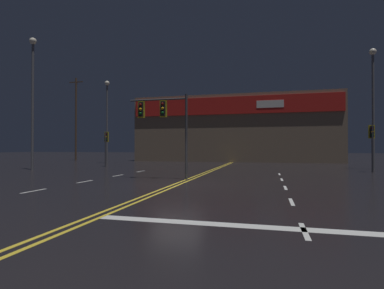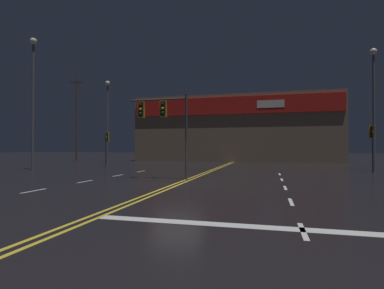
{
  "view_description": "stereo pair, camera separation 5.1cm",
  "coord_description": "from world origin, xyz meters",
  "px_view_note": "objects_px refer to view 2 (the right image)",
  "views": [
    {
      "loc": [
        4.35,
        -14.07,
        1.79
      ],
      "look_at": [
        0.0,
        3.07,
        2.0
      ],
      "focal_mm": 28.0,
      "sensor_mm": 36.0,
      "label": 1
    },
    {
      "loc": [
        4.4,
        -14.05,
        1.79
      ],
      "look_at": [
        0.0,
        3.07,
        2.0
      ],
      "focal_mm": 28.0,
      "sensor_mm": 36.0,
      "label": 2
    }
  ],
  "objects_px": {
    "streetlight_near_left": "(374,93)",
    "streetlight_median_approach": "(33,87)",
    "traffic_signal_corner_northwest": "(107,141)",
    "traffic_signal_median": "(162,116)",
    "streetlight_near_right": "(108,111)",
    "traffic_signal_corner_northeast": "(372,138)"
  },
  "relations": [
    {
      "from": "traffic_signal_median",
      "to": "streetlight_near_right",
      "type": "xyz_separation_m",
      "value": [
        -12.56,
        15.52,
        2.54
      ]
    },
    {
      "from": "streetlight_near_right",
      "to": "traffic_signal_corner_northwest",
      "type": "bearing_deg",
      "value": -60.46
    },
    {
      "from": "traffic_signal_median",
      "to": "streetlight_near_left",
      "type": "distance_m",
      "value": 18.77
    },
    {
      "from": "streetlight_near_right",
      "to": "streetlight_median_approach",
      "type": "distance_m",
      "value": 11.38
    },
    {
      "from": "traffic_signal_median",
      "to": "streetlight_near_left",
      "type": "height_order",
      "value": "streetlight_near_left"
    },
    {
      "from": "traffic_signal_corner_northwest",
      "to": "streetlight_median_approach",
      "type": "relative_size",
      "value": 0.31
    },
    {
      "from": "traffic_signal_corner_northwest",
      "to": "traffic_signal_corner_northeast",
      "type": "height_order",
      "value": "traffic_signal_corner_northeast"
    },
    {
      "from": "traffic_signal_corner_northwest",
      "to": "traffic_signal_corner_northeast",
      "type": "relative_size",
      "value": 0.96
    },
    {
      "from": "streetlight_near_left",
      "to": "streetlight_median_approach",
      "type": "height_order",
      "value": "streetlight_median_approach"
    },
    {
      "from": "traffic_signal_corner_northeast",
      "to": "streetlight_near_left",
      "type": "xyz_separation_m",
      "value": [
        1.09,
        3.24,
        3.85
      ]
    },
    {
      "from": "traffic_signal_median",
      "to": "streetlight_near_right",
      "type": "height_order",
      "value": "streetlight_near_right"
    },
    {
      "from": "traffic_signal_corner_northwest",
      "to": "traffic_signal_corner_northeast",
      "type": "distance_m",
      "value": 22.62
    },
    {
      "from": "traffic_signal_corner_northeast",
      "to": "streetlight_median_approach",
      "type": "xyz_separation_m",
      "value": [
        -26.17,
        -4.21,
        4.23
      ]
    },
    {
      "from": "streetlight_near_left",
      "to": "streetlight_median_approach",
      "type": "relative_size",
      "value": 0.93
    },
    {
      "from": "streetlight_median_approach",
      "to": "traffic_signal_corner_northwest",
      "type": "bearing_deg",
      "value": 56.4
    },
    {
      "from": "traffic_signal_median",
      "to": "traffic_signal_corner_northwest",
      "type": "height_order",
      "value": "traffic_signal_median"
    },
    {
      "from": "traffic_signal_median",
      "to": "streetlight_median_approach",
      "type": "xyz_separation_m",
      "value": [
        -12.76,
        4.15,
        3.13
      ]
    },
    {
      "from": "traffic_signal_corner_northeast",
      "to": "streetlight_near_right",
      "type": "bearing_deg",
      "value": 164.6
    },
    {
      "from": "streetlight_near_left",
      "to": "traffic_signal_corner_northeast",
      "type": "bearing_deg",
      "value": -108.56
    },
    {
      "from": "traffic_signal_median",
      "to": "streetlight_near_right",
      "type": "bearing_deg",
      "value": 128.99
    },
    {
      "from": "traffic_signal_corner_northeast",
      "to": "streetlight_near_right",
      "type": "xyz_separation_m",
      "value": [
        -25.97,
        7.15,
        3.64
      ]
    },
    {
      "from": "traffic_signal_corner_northwest",
      "to": "streetlight_near_right",
      "type": "relative_size",
      "value": 0.34
    }
  ]
}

